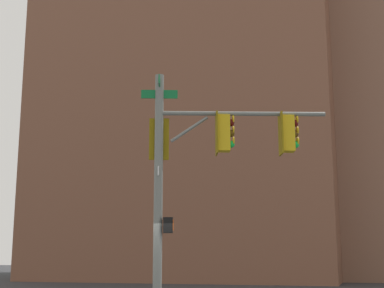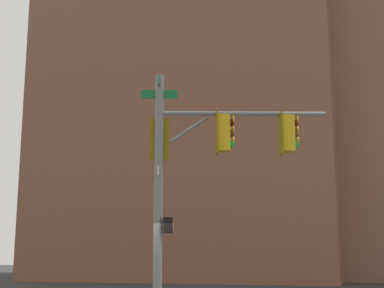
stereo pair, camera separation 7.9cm
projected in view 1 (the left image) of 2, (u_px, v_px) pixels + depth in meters
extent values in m
cylinder|color=slate|center=(158.00, 193.00, 15.09)|extent=(0.23, 0.23, 6.59)
cylinder|color=slate|center=(242.00, 114.00, 15.58)|extent=(4.37, 1.59, 0.12)
cylinder|color=slate|center=(189.00, 129.00, 15.46)|extent=(1.01, 0.41, 0.75)
cube|color=#0F6B33|center=(160.00, 84.00, 15.69)|extent=(0.34, 0.94, 0.24)
cube|color=#0F6B33|center=(159.00, 94.00, 15.63)|extent=(0.96, 0.35, 0.24)
cube|color=white|center=(159.00, 172.00, 15.20)|extent=(0.17, 0.44, 0.24)
cube|color=gold|center=(224.00, 133.00, 15.46)|extent=(0.43, 0.43, 1.00)
cube|color=#7D640C|center=(217.00, 133.00, 15.46)|extent=(0.21, 0.53, 1.16)
sphere|color=#470A07|center=(231.00, 123.00, 15.52)|extent=(0.20, 0.20, 0.20)
cylinder|color=gold|center=(233.00, 120.00, 15.54)|extent=(0.11, 0.23, 0.23)
sphere|color=#4C330A|center=(231.00, 133.00, 15.47)|extent=(0.20, 0.20, 0.20)
cylinder|color=gold|center=(233.00, 130.00, 15.49)|extent=(0.11, 0.23, 0.23)
sphere|color=green|center=(231.00, 144.00, 15.41)|extent=(0.20, 0.20, 0.20)
cylinder|color=gold|center=(233.00, 141.00, 15.43)|extent=(0.11, 0.23, 0.23)
cube|color=gold|center=(288.00, 134.00, 15.51)|extent=(0.43, 0.43, 1.00)
cube|color=#7D640C|center=(281.00, 134.00, 15.50)|extent=(0.21, 0.53, 1.16)
sphere|color=#470A07|center=(295.00, 123.00, 15.57)|extent=(0.20, 0.20, 0.20)
cylinder|color=gold|center=(297.00, 120.00, 15.59)|extent=(0.11, 0.23, 0.23)
sphere|color=#4C330A|center=(295.00, 134.00, 15.51)|extent=(0.20, 0.20, 0.20)
cylinder|color=gold|center=(297.00, 131.00, 15.53)|extent=(0.11, 0.23, 0.23)
sphere|color=green|center=(295.00, 145.00, 15.45)|extent=(0.20, 0.20, 0.20)
cylinder|color=gold|center=(298.00, 141.00, 15.47)|extent=(0.11, 0.23, 0.23)
cube|color=gold|center=(159.00, 140.00, 15.70)|extent=(0.43, 0.43, 1.00)
cube|color=#7D640C|center=(159.00, 139.00, 15.51)|extent=(0.53, 0.21, 1.16)
sphere|color=#470A07|center=(160.00, 132.00, 15.96)|extent=(0.20, 0.20, 0.20)
cylinder|color=gold|center=(160.00, 129.00, 16.04)|extent=(0.23, 0.11, 0.23)
sphere|color=#4C330A|center=(159.00, 142.00, 15.90)|extent=(0.20, 0.20, 0.20)
cylinder|color=gold|center=(160.00, 139.00, 15.98)|extent=(0.23, 0.11, 0.23)
sphere|color=green|center=(159.00, 152.00, 15.84)|extent=(0.20, 0.20, 0.20)
cylinder|color=gold|center=(159.00, 150.00, 15.92)|extent=(0.23, 0.11, 0.23)
cube|color=black|center=(168.00, 225.00, 14.93)|extent=(0.35, 0.42, 0.40)
cube|color=#EA5914|center=(173.00, 225.00, 14.93)|extent=(0.10, 0.24, 0.28)
cube|color=#845B47|center=(330.00, 56.00, 49.23)|extent=(21.24, 16.46, 37.66)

